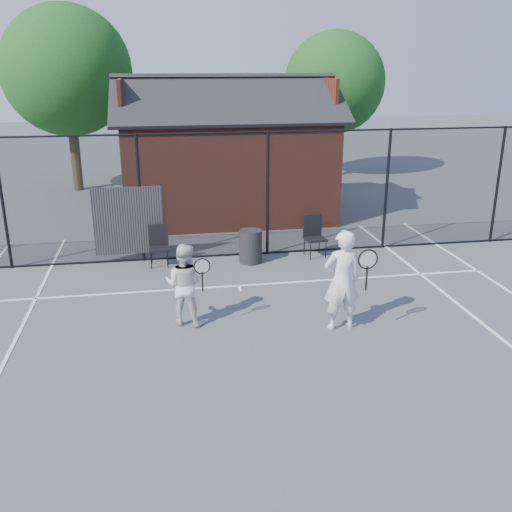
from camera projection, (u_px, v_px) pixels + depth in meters
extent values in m
plane|color=#4A5054|center=(264.00, 353.00, 9.29)|extent=(80.00, 80.00, 0.00)
cube|color=white|center=(239.00, 286.00, 12.08)|extent=(11.00, 0.06, 0.01)
cube|color=white|center=(240.00, 288.00, 11.94)|extent=(0.06, 0.30, 0.01)
cylinder|color=black|center=(3.00, 204.00, 12.66)|extent=(0.07, 0.07, 3.00)
cylinder|color=black|center=(140.00, 199.00, 13.14)|extent=(0.07, 0.07, 3.00)
cylinder|color=black|center=(268.00, 194.00, 13.62)|extent=(0.07, 0.07, 3.00)
cylinder|color=black|center=(386.00, 190.00, 14.10)|extent=(0.07, 0.07, 3.00)
cylinder|color=black|center=(498.00, 186.00, 14.58)|extent=(0.07, 0.07, 3.00)
cylinder|color=black|center=(225.00, 133.00, 12.99)|extent=(22.00, 0.04, 0.04)
cylinder|color=black|center=(227.00, 255.00, 13.94)|extent=(22.00, 0.04, 0.04)
cube|color=black|center=(226.00, 196.00, 13.46)|extent=(22.00, 3.00, 0.01)
cube|color=black|center=(128.00, 221.00, 13.24)|extent=(1.60, 0.04, 1.60)
cube|color=maroon|center=(227.00, 166.00, 17.27)|extent=(6.00, 4.00, 3.00)
cube|color=black|center=(230.00, 99.00, 15.68)|extent=(6.50, 2.36, 1.32)
cube|color=black|center=(222.00, 95.00, 17.55)|extent=(6.50, 2.36, 1.32)
cube|color=maroon|center=(122.00, 98.00, 16.14)|extent=(0.10, 2.80, 1.06)
cube|color=maroon|center=(323.00, 96.00, 17.09)|extent=(0.10, 2.80, 1.06)
cylinder|color=#362415|center=(76.00, 156.00, 20.75)|extent=(0.36, 0.36, 2.52)
sphere|color=#134314|center=(67.00, 71.00, 19.80)|extent=(4.48, 4.48, 4.48)
cylinder|color=#362415|center=(332.00, 149.00, 23.33)|extent=(0.36, 0.36, 2.23)
sphere|color=#134314|center=(335.00, 83.00, 22.48)|extent=(3.97, 3.97, 3.97)
imported|color=silver|center=(342.00, 280.00, 9.89)|extent=(0.68, 0.46, 1.82)
torus|color=black|center=(368.00, 259.00, 9.44)|extent=(0.36, 0.03, 0.36)
cylinder|color=black|center=(366.00, 278.00, 9.55)|extent=(0.03, 0.03, 0.44)
imported|color=silver|center=(184.00, 284.00, 10.14)|extent=(0.89, 0.81, 1.50)
torus|color=black|center=(202.00, 266.00, 9.77)|extent=(0.29, 0.02, 0.29)
cylinder|color=black|center=(202.00, 281.00, 9.86)|extent=(0.03, 0.03, 0.36)
cube|color=black|center=(159.00, 247.00, 13.14)|extent=(0.46, 0.47, 0.93)
cube|color=black|center=(315.00, 237.00, 13.75)|extent=(0.54, 0.55, 0.99)
cylinder|color=black|center=(251.00, 246.00, 13.39)|extent=(0.59, 0.59, 0.79)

